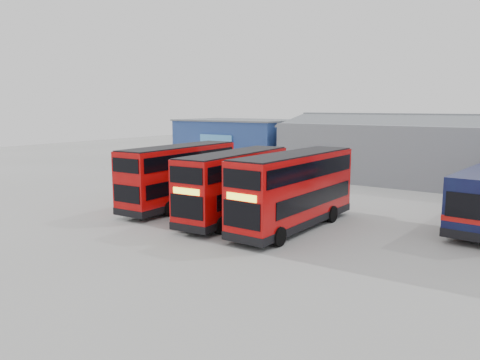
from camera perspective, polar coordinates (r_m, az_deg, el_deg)
ground_plane at (r=28.23m, az=2.16°, el=-4.40°), size 120.00×120.00×0.00m
office_block at (r=50.37m, az=-0.08°, el=4.50°), size 12.30×8.32×5.12m
maintenance_shed at (r=43.80m, az=25.88°, el=2.95°), size 30.50×12.00×5.89m
double_decker_left at (r=30.59m, az=-7.34°, el=0.40°), size 2.84×9.64×4.03m
double_decker_centre at (r=27.10m, az=-0.66°, el=-0.73°), size 2.97×9.45×3.94m
double_decker_right at (r=25.18m, az=6.62°, el=-1.37°), size 2.61×9.72×4.08m
panel_van at (r=48.35m, az=-5.31°, el=2.51°), size 2.98×4.81×1.97m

